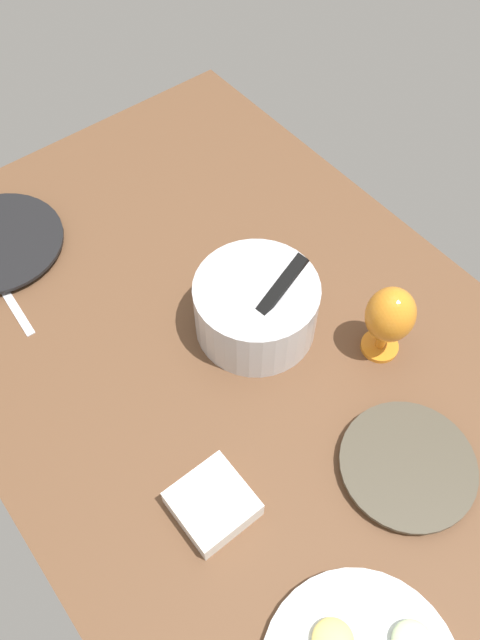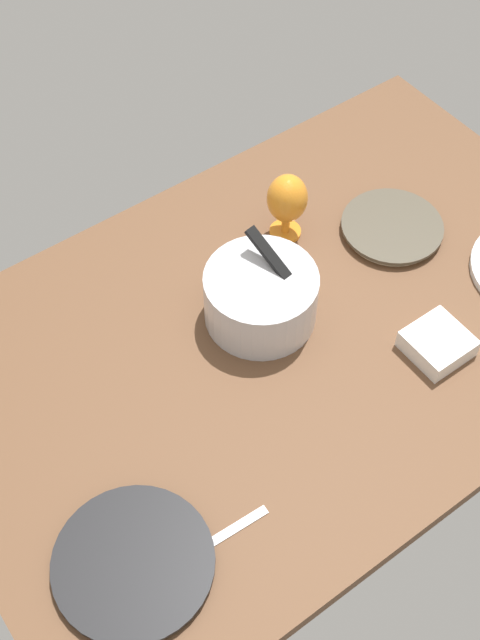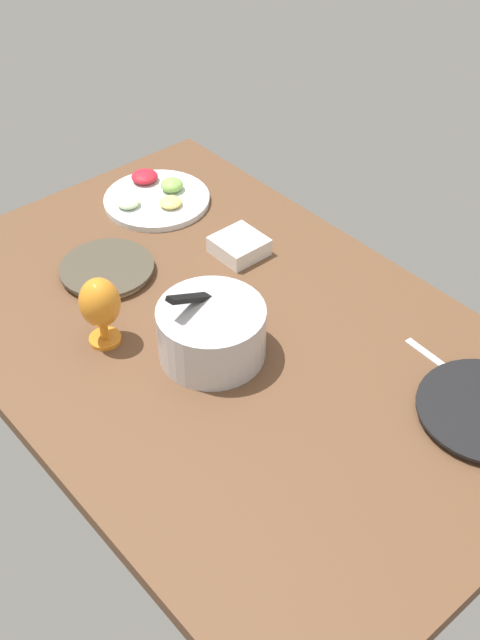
{
  "view_description": "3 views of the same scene",
  "coord_description": "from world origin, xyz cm",
  "px_view_note": "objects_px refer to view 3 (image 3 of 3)",
  "views": [
    {
      "loc": [
        51.18,
        -40.83,
        108.65
      ],
      "look_at": [
        -3.38,
        2.24,
        5.7
      ],
      "focal_mm": 35.11,
      "sensor_mm": 36.0,
      "label": 1
    },
    {
      "loc": [
        -72.86,
        -81.9,
        148.63
      ],
      "look_at": [
        -10.25,
        4.42,
        5.7
      ],
      "focal_mm": 46.81,
      "sensor_mm": 36.0,
      "label": 2
    },
    {
      "loc": [
        -106.91,
        86.92,
        127.21
      ],
      "look_at": [
        -3.69,
        -1.95,
        5.7
      ],
      "focal_mm": 44.14,
      "sensor_mm": 36.0,
      "label": 3
    }
  ],
  "objects_px": {
    "dinner_plate_right": "(107,269)",
    "hurricane_glass_orange": "(100,305)",
    "mixing_bowl": "(211,330)",
    "square_bowl_white": "(239,245)",
    "fruit_platter": "(156,197)"
  },
  "relations": [
    {
      "from": "dinner_plate_right",
      "to": "fruit_platter",
      "type": "bearing_deg",
      "value": -57.26
    },
    {
      "from": "dinner_plate_right",
      "to": "mixing_bowl",
      "type": "distance_m",
      "value": 0.41
    },
    {
      "from": "dinner_plate_right",
      "to": "mixing_bowl",
      "type": "bearing_deg",
      "value": -177.46
    },
    {
      "from": "square_bowl_white",
      "to": "fruit_platter",
      "type": "bearing_deg",
      "value": 3.19
    },
    {
      "from": "hurricane_glass_orange",
      "to": "square_bowl_white",
      "type": "xyz_separation_m",
      "value": [
        0.05,
        -0.46,
        -0.08
      ]
    },
    {
      "from": "mixing_bowl",
      "to": "hurricane_glass_orange",
      "type": "distance_m",
      "value": 0.26
    },
    {
      "from": "mixing_bowl",
      "to": "dinner_plate_right",
      "type": "bearing_deg",
      "value": 2.54
    },
    {
      "from": "dinner_plate_right",
      "to": "hurricane_glass_orange",
      "type": "height_order",
      "value": "hurricane_glass_orange"
    },
    {
      "from": "dinner_plate_right",
      "to": "hurricane_glass_orange",
      "type": "distance_m",
      "value": 0.28
    },
    {
      "from": "dinner_plate_right",
      "to": "fruit_platter",
      "type": "xyz_separation_m",
      "value": [
        0.19,
        -0.3,
        0.0
      ]
    },
    {
      "from": "mixing_bowl",
      "to": "square_bowl_white",
      "type": "height_order",
      "value": "mixing_bowl"
    },
    {
      "from": "dinner_plate_right",
      "to": "fruit_platter",
      "type": "distance_m",
      "value": 0.35
    },
    {
      "from": "mixing_bowl",
      "to": "fruit_platter",
      "type": "xyz_separation_m",
      "value": [
        0.6,
        -0.28,
        -0.06
      ]
    },
    {
      "from": "mixing_bowl",
      "to": "hurricane_glass_orange",
      "type": "bearing_deg",
      "value": 39.67
    },
    {
      "from": "dinner_plate_right",
      "to": "hurricane_glass_orange",
      "type": "xyz_separation_m",
      "value": [
        -0.21,
        0.15,
        0.1
      ]
    }
  ]
}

